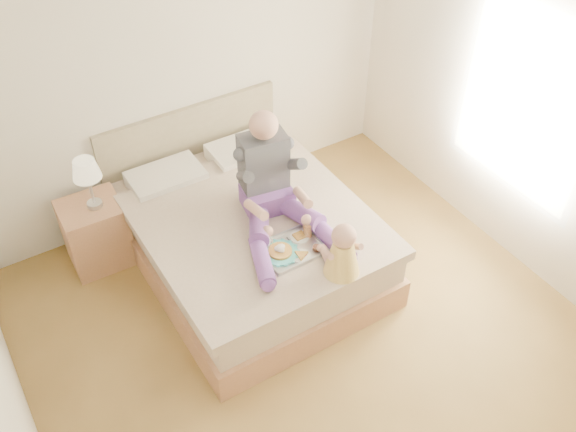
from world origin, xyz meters
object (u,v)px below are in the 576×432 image
tray (291,247)px  baby (342,253)px  nightstand (96,233)px  adult (273,190)px  bed (246,233)px

tray → baby: baby is taller
nightstand → adult: bearing=-34.8°
adult → tray: bearing=-92.8°
nightstand → baby: bearing=-49.7°
nightstand → bed: bearing=-30.6°
tray → bed: bearing=95.0°
bed → tray: bearing=-84.4°
bed → adult: (0.14, -0.22, 0.55)m
adult → bed: bearing=132.3°
bed → nightstand: size_ratio=3.61×
bed → nightstand: bearing=147.7°
nightstand → baby: baby is taller
adult → tray: size_ratio=2.47×
adult → tray: 0.46m
tray → nightstand: bearing=130.4°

